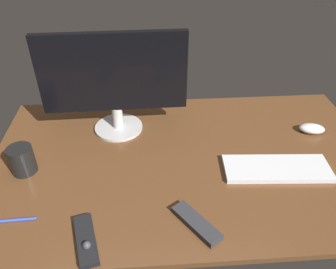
{
  "coord_description": "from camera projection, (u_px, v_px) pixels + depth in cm",
  "views": [
    {
      "loc": [
        -13.59,
        -92.23,
        80.12
      ],
      "look_at": [
        -6.45,
        6.85,
        8.0
      ],
      "focal_mm": 36.07,
      "sensor_mm": 36.0,
      "label": 1
    }
  ],
  "objects": [
    {
      "name": "desk",
      "position": [
        187.0,
        161.0,
        1.22
      ],
      "size": [
        140.0,
        84.0,
        2.0
      ],
      "primitive_type": "cube",
      "color": "brown",
      "rests_on": "ground"
    },
    {
      "name": "monitor",
      "position": [
        114.0,
        79.0,
        1.23
      ],
      "size": [
        54.1,
        19.07,
        39.47
      ],
      "rotation": [
        0.0,
        0.0,
        0.02
      ],
      "color": "beige",
      "rests_on": "desk"
    },
    {
      "name": "keyboard",
      "position": [
        277.0,
        168.0,
        1.16
      ],
      "size": [
        36.8,
        15.37,
        1.67
      ],
      "primitive_type": "cube",
      "rotation": [
        0.0,
        0.0,
        -0.06
      ],
      "color": "silver",
      "rests_on": "desk"
    },
    {
      "name": "computer_mouse",
      "position": [
        312.0,
        129.0,
        1.33
      ],
      "size": [
        10.76,
        7.61,
        3.54
      ],
      "primitive_type": "ellipsoid",
      "rotation": [
        0.0,
        0.0,
        -0.21
      ],
      "color": "silver",
      "rests_on": "desk"
    },
    {
      "name": "media_remote",
      "position": [
        86.0,
        240.0,
        0.92
      ],
      "size": [
        9.06,
        17.61,
        3.28
      ],
      "rotation": [
        0.0,
        0.0,
        -1.32
      ],
      "color": "black",
      "rests_on": "desk"
    },
    {
      "name": "tv_remote",
      "position": [
        196.0,
        223.0,
        0.96
      ],
      "size": [
        13.55,
        16.5,
        1.9
      ],
      "primitive_type": "cube",
      "rotation": [
        0.0,
        0.0,
        -0.96
      ],
      "color": "#2D2D33",
      "rests_on": "desk"
    },
    {
      "name": "coffee_mug",
      "position": [
        22.0,
        160.0,
        1.13
      ],
      "size": [
        8.33,
        8.33,
        9.75
      ],
      "primitive_type": "cylinder",
      "color": "black",
      "rests_on": "desk"
    },
    {
      "name": "pen",
      "position": [
        11.0,
        220.0,
        0.98
      ],
      "size": [
        14.88,
        1.39,
        0.87
      ],
      "primitive_type": "cylinder",
      "rotation": [
        0.0,
        1.57,
        0.04
      ],
      "color": "blue",
      "rests_on": "desk"
    }
  ]
}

